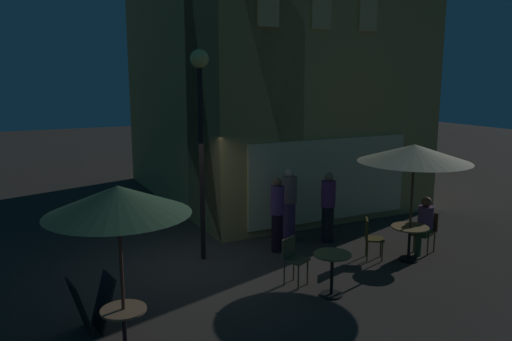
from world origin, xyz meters
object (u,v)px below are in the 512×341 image
object	(u,v)px
patron_seated_0	(424,221)
cafe_chair_2	(293,256)
patio_umbrella_0	(414,154)
cafe_chair_1	(371,235)
cafe_table_2	(332,266)
cafe_chair_0	(427,227)
street_lamp_near_corner	(200,106)
patio_umbrella_1	(118,201)
cafe_table_1	(124,326)
cafe_table_0	(410,235)
patron_standing_2	(289,205)
patron_standing_3	(277,214)
menu_sandwich_board	(92,304)
patron_standing_1	(328,207)

from	to	relation	value
patron_seated_0	cafe_chair_2	bearing A→B (deg)	-17.08
patio_umbrella_0	cafe_chair_2	distance (m)	3.33
cafe_chair_1	patron_seated_0	xyz separation A→B (m)	(1.29, -0.23, 0.19)
cafe_table_2	cafe_chair_0	size ratio (longest dim) A/B	0.88
street_lamp_near_corner	patio_umbrella_1	distance (m)	4.14
street_lamp_near_corner	cafe_chair_2	size ratio (longest dim) A/B	4.93
cafe_table_1	cafe_table_2	xyz separation A→B (m)	(3.76, 0.46, 0.03)
patio_umbrella_1	cafe_chair_2	distance (m)	4.00
cafe_table_0	cafe_chair_2	distance (m)	2.84
cafe_table_0	patron_standing_2	distance (m)	2.78
cafe_table_2	cafe_chair_1	world-z (taller)	cafe_chair_1
patron_seated_0	patron_standing_3	size ratio (longest dim) A/B	0.75
menu_sandwich_board	patio_umbrella_0	size ratio (longest dim) A/B	0.34
cafe_table_2	patio_umbrella_0	distance (m)	3.11
cafe_chair_0	patron_seated_0	distance (m)	0.22
cafe_table_2	patron_standing_2	world-z (taller)	patron_standing_2
cafe_chair_1	patron_standing_3	distance (m)	2.05
street_lamp_near_corner	cafe_chair_1	distance (m)	4.50
menu_sandwich_board	cafe_chair_1	bearing A→B (deg)	-2.22
patio_umbrella_1	cafe_table_0	bearing A→B (deg)	10.46
cafe_table_2	cafe_chair_1	distance (m)	2.15
cafe_chair_1	cafe_table_2	bearing A→B (deg)	-112.72
cafe_table_2	patron_standing_2	xyz separation A→B (m)	(0.85, 2.93, 0.33)
cafe_table_0	patio_umbrella_0	world-z (taller)	patio_umbrella_0
cafe_chair_2	patron_standing_2	xyz separation A→B (m)	(1.21, 2.17, 0.33)
cafe_chair_2	patron_seated_0	world-z (taller)	patron_seated_0
street_lamp_near_corner	cafe_chair_0	bearing A→B (deg)	-21.35
cafe_chair_1	cafe_table_1	bearing A→B (deg)	-129.08
street_lamp_near_corner	patio_umbrella_1	world-z (taller)	street_lamp_near_corner
cafe_table_1	cafe_chair_2	xyz separation A→B (m)	(3.40, 1.22, 0.04)
menu_sandwich_board	patron_standing_1	bearing A→B (deg)	11.06
cafe_table_1	patron_standing_1	world-z (taller)	patron_standing_1
street_lamp_near_corner	cafe_chair_1	world-z (taller)	street_lamp_near_corner
cafe_table_2	street_lamp_near_corner	bearing A→B (deg)	116.27
menu_sandwich_board	patron_standing_2	distance (m)	5.40
cafe_table_1	patio_umbrella_1	distance (m)	1.76
cafe_table_2	patron_standing_1	world-z (taller)	patron_standing_1
menu_sandwich_board	cafe_chair_2	bearing A→B (deg)	-5.29
cafe_table_1	patron_standing_1	distance (m)	6.20
cafe_table_0	cafe_table_2	xyz separation A→B (m)	(-2.48, -0.70, -0.01)
patron_seated_0	cafe_table_1	bearing A→B (deg)	-8.44
patron_standing_1	patio_umbrella_0	bearing A→B (deg)	-106.36
cafe_chair_0	cafe_table_1	bearing A→B (deg)	-8.27
patio_umbrella_1	cafe_chair_1	distance (m)	6.06
cafe_chair_0	cafe_chair_2	bearing A→B (deg)	-16.44
patron_seated_0	patron_standing_3	xyz separation A→B (m)	(-2.84, 1.55, 0.14)
cafe_table_1	cafe_chair_0	bearing A→B (deg)	11.52
cafe_chair_0	patron_standing_2	bearing A→B (deg)	-59.11
menu_sandwich_board	cafe_chair_1	xyz separation A→B (m)	(5.83, 0.53, 0.10)
cafe_table_0	patio_umbrella_0	xyz separation A→B (m)	(0.00, 0.00, 1.74)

